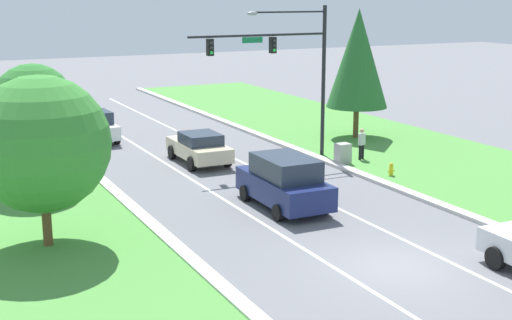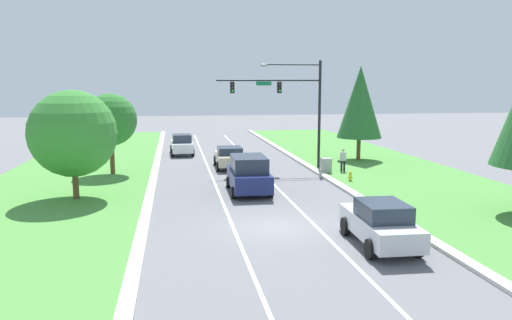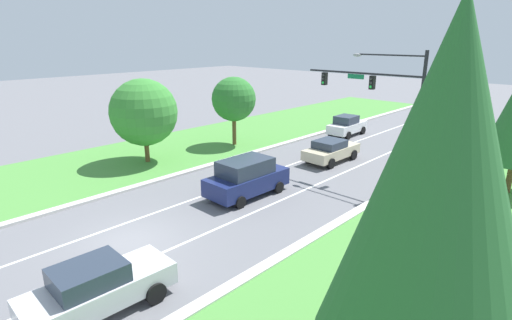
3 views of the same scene
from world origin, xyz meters
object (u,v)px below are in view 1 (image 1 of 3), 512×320
(pedestrian, at_px, (362,143))
(oak_far_left_tree, at_px, (41,144))
(traffic_signal_mast, at_px, (287,59))
(champagne_sedan, at_px, (199,147))
(utility_cabinet, at_px, (343,154))
(conifer_near_right_tree, at_px, (358,58))
(white_sedan, at_px, (95,126))
(oak_near_left_tree, at_px, (34,105))
(fire_hydrant, at_px, (391,170))
(navy_suv, at_px, (284,182))

(pedestrian, bearing_deg, oak_far_left_tree, -3.45)
(traffic_signal_mast, bearing_deg, champagne_sedan, 161.96)
(champagne_sedan, bearing_deg, utility_cabinet, -28.66)
(traffic_signal_mast, bearing_deg, conifer_near_right_tree, 25.82)
(traffic_signal_mast, relative_size, white_sedan, 1.77)
(champagne_sedan, bearing_deg, oak_near_left_tree, -168.13)
(utility_cabinet, height_order, conifer_near_right_tree, conifer_near_right_tree)
(traffic_signal_mast, relative_size, oak_far_left_tree, 1.33)
(white_sedan, distance_m, pedestrian, 15.59)
(conifer_near_right_tree, xyz_separation_m, oak_far_left_tree, (-19.98, -10.84, -1.16))
(traffic_signal_mast, distance_m, utility_cabinet, 5.55)
(oak_near_left_tree, xyz_separation_m, oak_far_left_tree, (-1.04, -7.50, -0.20))
(pedestrian, distance_m, oak_far_left_tree, 18.14)
(champagne_sedan, xyz_separation_m, utility_cabinet, (6.33, -3.56, -0.28))
(fire_hydrant, bearing_deg, champagne_sedan, 136.30)
(champagne_sedan, height_order, utility_cabinet, champagne_sedan)
(traffic_signal_mast, height_order, champagne_sedan, traffic_signal_mast)
(white_sedan, distance_m, utility_cabinet, 14.90)
(utility_cabinet, relative_size, oak_far_left_tree, 0.19)
(conifer_near_right_tree, bearing_deg, pedestrian, -121.43)
(traffic_signal_mast, xyz_separation_m, oak_far_left_tree, (-13.56, -7.74, -1.64))
(white_sedan, bearing_deg, fire_hydrant, -56.36)
(champagne_sedan, xyz_separation_m, conifer_near_right_tree, (10.71, 1.71, 3.92))
(oak_near_left_tree, bearing_deg, traffic_signal_mast, 1.07)
(pedestrian, bearing_deg, champagne_sedan, -45.54)
(pedestrian, relative_size, oak_near_left_tree, 0.30)
(fire_hydrant, height_order, oak_far_left_tree, oak_far_left_tree)
(champagne_sedan, xyz_separation_m, oak_far_left_tree, (-9.27, -9.13, 2.76))
(utility_cabinet, relative_size, conifer_near_right_tree, 0.14)
(utility_cabinet, bearing_deg, navy_suv, -140.32)
(navy_suv, bearing_deg, white_sedan, 103.10)
(pedestrian, height_order, conifer_near_right_tree, conifer_near_right_tree)
(fire_hydrant, bearing_deg, oak_far_left_tree, -171.41)
(pedestrian, bearing_deg, utility_cabinet, -9.84)
(oak_near_left_tree, distance_m, oak_far_left_tree, 7.57)
(conifer_near_right_tree, bearing_deg, white_sedan, 156.80)
(fire_hydrant, bearing_deg, traffic_signal_mast, 117.06)
(traffic_signal_mast, distance_m, pedestrian, 5.77)
(utility_cabinet, bearing_deg, traffic_signal_mast, 133.42)
(champagne_sedan, bearing_deg, white_sedan, 114.23)
(champagne_sedan, bearing_deg, fire_hydrant, -43.04)
(traffic_signal_mast, bearing_deg, oak_far_left_tree, -150.30)
(navy_suv, relative_size, pedestrian, 2.90)
(white_sedan, xyz_separation_m, conifer_near_right_tree, (14.09, -6.04, 3.85))
(navy_suv, bearing_deg, oak_near_left_tree, 140.92)
(utility_cabinet, relative_size, oak_near_left_tree, 0.20)
(traffic_signal_mast, relative_size, fire_hydrant, 11.22)
(champagne_sedan, height_order, pedestrian, pedestrian)
(champagne_sedan, bearing_deg, conifer_near_right_tree, 9.71)
(white_sedan, xyz_separation_m, utility_cabinet, (9.71, -11.30, -0.36))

